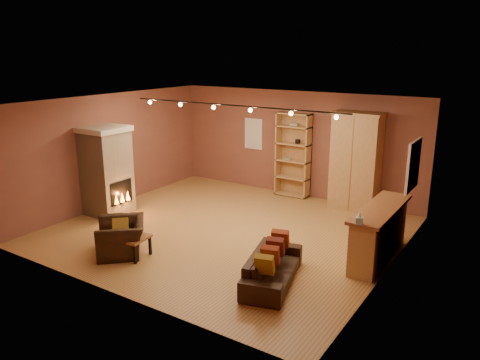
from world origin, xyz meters
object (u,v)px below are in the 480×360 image
Objects in this scene: fireplace at (107,171)px; loveseat at (273,262)px; armoire at (356,161)px; coffee_table at (133,240)px; armchair at (121,232)px; bookcase at (294,154)px; bar_counter at (379,233)px.

loveseat is at bearing -10.15° from fireplace.
coffee_table is (-2.54, -5.02, -0.86)m from armoire.
fireplace is 5.99m from armoire.
armoire is 2.04× the size of armchair.
fireplace is at bearing 64.61° from loveseat.
fireplace reaches higher than coffee_table.
bookcase reaches higher than loveseat.
bar_counter is (1.41, -2.58, -0.68)m from armoire.
coffee_table is (-3.95, -2.44, -0.18)m from bar_counter.
bar_counter is at bearing 8.80° from fireplace.
bookcase is 5.08m from loveseat.
fireplace is at bearing -143.75° from armoire.
loveseat is (5.01, -0.90, -0.70)m from fireplace.
coffee_table is at bearing -98.49° from bookcase.
armchair is (-4.26, -2.43, -0.08)m from bar_counter.
bar_counter reaches higher than armchair.
bookcase is (3.07, 3.73, 0.08)m from fireplace.
bar_counter is (6.24, 0.97, -0.53)m from fireplace.
coffee_table is at bearing -32.76° from fireplace.
coffee_table is at bearing 44.24° from armchair.
armchair is at bearing -101.89° from bookcase.
bar_counter is at bearing -61.34° from armoire.
fireplace is 1.14× the size of loveseat.
bar_counter is at bearing -48.59° from loveseat.
fireplace is at bearing -129.45° from bookcase.
fireplace is 6.34m from bar_counter.
bar_counter is 4.65m from coffee_table.
armoire is 4.02× the size of coffee_table.
armoire reaches higher than fireplace.
armoire reaches higher than bookcase.
armoire is 4.52m from loveseat.
fireplace is at bearing -171.20° from bar_counter.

